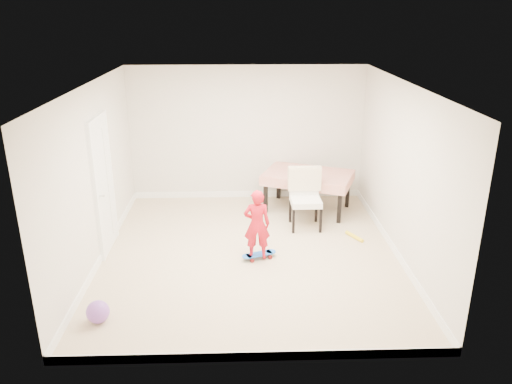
{
  "coord_description": "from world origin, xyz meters",
  "views": [
    {
      "loc": [
        -0.14,
        -6.91,
        3.59
      ],
      "look_at": [
        0.1,
        0.2,
        0.95
      ],
      "focal_mm": 35.0,
      "sensor_mm": 36.0,
      "label": 1
    }
  ],
  "objects_px": {
    "dining_table": "(307,191)",
    "balloon": "(98,312)",
    "child": "(257,227)",
    "dining_chair": "(306,199)",
    "skateboard": "(259,256)"
  },
  "relations": [
    {
      "from": "child",
      "to": "dining_table",
      "type": "bearing_deg",
      "value": -117.63
    },
    {
      "from": "dining_chair",
      "to": "dining_table",
      "type": "bearing_deg",
      "value": 78.98
    },
    {
      "from": "child",
      "to": "balloon",
      "type": "height_order",
      "value": "child"
    },
    {
      "from": "child",
      "to": "balloon",
      "type": "relative_size",
      "value": 3.86
    },
    {
      "from": "child",
      "to": "balloon",
      "type": "xyz_separation_m",
      "value": [
        -1.98,
        -1.54,
        -0.4
      ]
    },
    {
      "from": "dining_table",
      "to": "balloon",
      "type": "xyz_separation_m",
      "value": [
        -2.99,
        -3.49,
        -0.23
      ]
    },
    {
      "from": "dining_table",
      "to": "child",
      "type": "height_order",
      "value": "child"
    },
    {
      "from": "balloon",
      "to": "dining_chair",
      "type": "bearing_deg",
      "value": 43.38
    },
    {
      "from": "dining_table",
      "to": "skateboard",
      "type": "bearing_deg",
      "value": -94.93
    },
    {
      "from": "dining_chair",
      "to": "child",
      "type": "height_order",
      "value": "child"
    },
    {
      "from": "dining_table",
      "to": "dining_chair",
      "type": "bearing_deg",
      "value": -77.85
    },
    {
      "from": "dining_chair",
      "to": "skateboard",
      "type": "height_order",
      "value": "dining_chair"
    },
    {
      "from": "dining_table",
      "to": "balloon",
      "type": "distance_m",
      "value": 4.6
    },
    {
      "from": "balloon",
      "to": "child",
      "type": "bearing_deg",
      "value": 37.93
    },
    {
      "from": "skateboard",
      "to": "child",
      "type": "height_order",
      "value": "child"
    }
  ]
}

